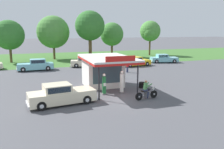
{
  "coord_description": "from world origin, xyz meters",
  "views": [
    {
      "loc": [
        -6.44,
        -16.89,
        5.52
      ],
      "look_at": [
        0.42,
        3.25,
        1.4
      ],
      "focal_mm": 36.6,
      "sensor_mm": 36.0,
      "label": 1
    }
  ],
  "objects": [
    {
      "name": "tree_oak_centre",
      "position": [
        3.63,
        25.43,
        6.35
      ],
      "size": [
        5.52,
        5.52,
        9.16
      ],
      "color": "brown",
      "rests_on": "ground"
    },
    {
      "name": "tree_oak_far_right",
      "position": [
        9.5,
        29.7,
        4.66
      ],
      "size": [
        4.94,
        4.94,
        7.2
      ],
      "color": "brown",
      "rests_on": "ground"
    },
    {
      "name": "parked_car_back_row_centre_left",
      "position": [
        1.29,
        17.36,
        0.72
      ],
      "size": [
        5.76,
        2.92,
        1.56
      ],
      "color": "beige",
      "rests_on": "ground"
    },
    {
      "name": "gas_pump_nearside",
      "position": [
        -0.85,
        1.63,
        0.84
      ],
      "size": [
        0.44,
        0.44,
        1.86
      ],
      "color": "slate",
      "rests_on": "ground"
    },
    {
      "name": "motorcycle_with_rider",
      "position": [
        1.98,
        -0.82,
        0.65
      ],
      "size": [
        2.13,
        0.72,
        1.58
      ],
      "color": "black",
      "rests_on": "ground"
    },
    {
      "name": "tree_oak_far_left",
      "position": [
        18.25,
        29.25,
        5.28
      ],
      "size": [
        4.56,
        4.59,
        7.66
      ],
      "color": "brown",
      "rests_on": "ground"
    },
    {
      "name": "service_station_kiosk",
      "position": [
        -0.03,
        4.48,
        1.8
      ],
      "size": [
        4.29,
        6.99,
        3.54
      ],
      "color": "silver",
      "rests_on": "ground"
    },
    {
      "name": "bystander_strolling_foreground",
      "position": [
        5.19,
        10.87,
        0.77
      ],
      "size": [
        0.34,
        0.34,
        1.49
      ],
      "color": "#2D3351",
      "rests_on": "ground"
    },
    {
      "name": "tree_oak_distant_spare",
      "position": [
        -2.82,
        28.61,
        5.09
      ],
      "size": [
        6.18,
        6.18,
        8.31
      ],
      "color": "brown",
      "rests_on": "ground"
    },
    {
      "name": "tree_oak_right",
      "position": [
        -10.35,
        26.3,
        4.75
      ],
      "size": [
        5.09,
        5.09,
        7.31
      ],
      "color": "brown",
      "rests_on": "ground"
    },
    {
      "name": "grass_verge_strip",
      "position": [
        0.0,
        30.0,
        0.0
      ],
      "size": [
        120.0,
        24.0,
        0.01
      ],
      "primitive_type": "cube",
      "color": "#3D6B2D",
      "rests_on": "ground"
    },
    {
      "name": "ground_plane",
      "position": [
        0.0,
        0.0,
        0.0
      ],
      "size": [
        300.0,
        300.0,
        0.0
      ],
      "primitive_type": "plane",
      "color": "#4C4C51"
    },
    {
      "name": "gas_pump_offside",
      "position": [
        0.79,
        1.63,
        0.92
      ],
      "size": [
        0.44,
        0.44,
        2.01
      ],
      "color": "slate",
      "rests_on": "ground"
    },
    {
      "name": "parked_car_back_row_right",
      "position": [
        14.87,
        17.68,
        0.66
      ],
      "size": [
        5.08,
        2.95,
        1.45
      ],
      "color": "#7AC6D1",
      "rests_on": "ground"
    },
    {
      "name": "spare_tire_stack",
      "position": [
        3.35,
        2.73,
        0.27
      ],
      "size": [
        0.6,
        0.6,
        0.54
      ],
      "color": "black",
      "rests_on": "ground"
    },
    {
      "name": "featured_classic_sedan",
      "position": [
        -4.71,
        0.12,
        0.72
      ],
      "size": [
        5.3,
        2.47,
        1.58
      ],
      "color": "beige",
      "rests_on": "ground"
    },
    {
      "name": "parked_car_back_row_left",
      "position": [
        -6.35,
        16.46,
        0.73
      ],
      "size": [
        5.03,
        1.92,
        1.59
      ],
      "color": "#7AC6D1",
      "rests_on": "ground"
    },
    {
      "name": "parked_car_back_row_far_left",
      "position": [
        8.56,
        15.71,
        0.66
      ],
      "size": [
        5.08,
        2.6,
        1.43
      ],
      "color": "gold",
      "rests_on": "ground"
    }
  ]
}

